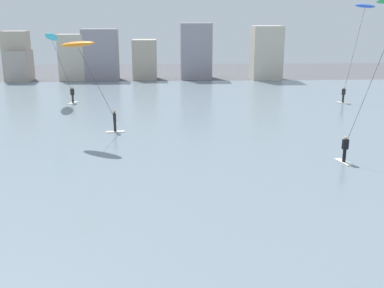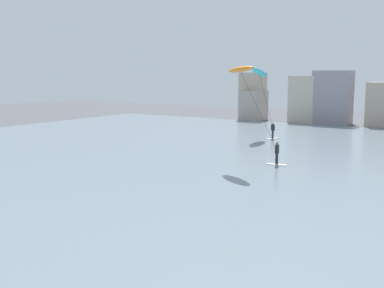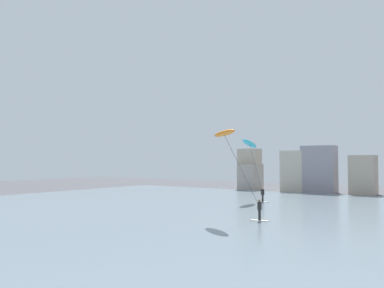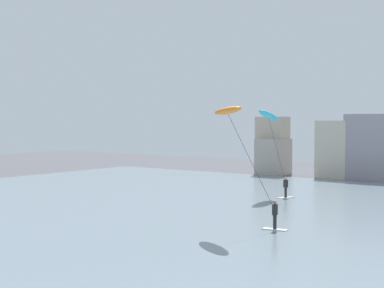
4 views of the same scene
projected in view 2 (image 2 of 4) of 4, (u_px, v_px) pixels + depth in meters
water_bay at (355, 170)px, 31.39m from camera, size 84.00×52.00×0.10m
far_shore_buildings at (382, 100)px, 56.73m from camera, size 37.50×5.26×7.59m
kitesurfer_cyan at (260, 77)px, 45.96m from camera, size 3.00×3.64×7.12m
kitesurfer_orange at (245, 79)px, 31.72m from camera, size 4.36×3.18×6.97m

